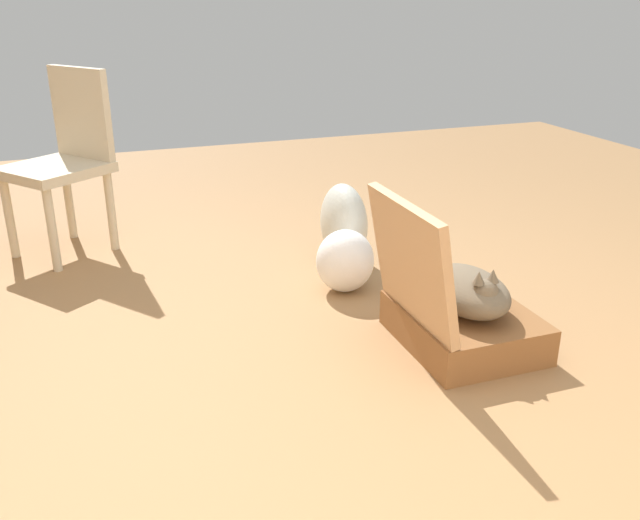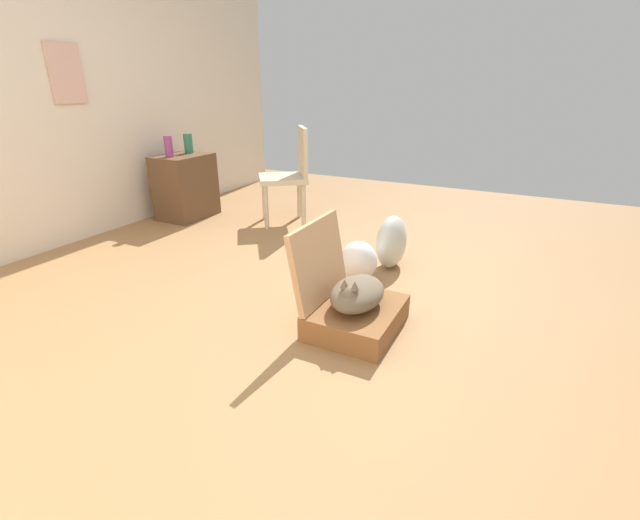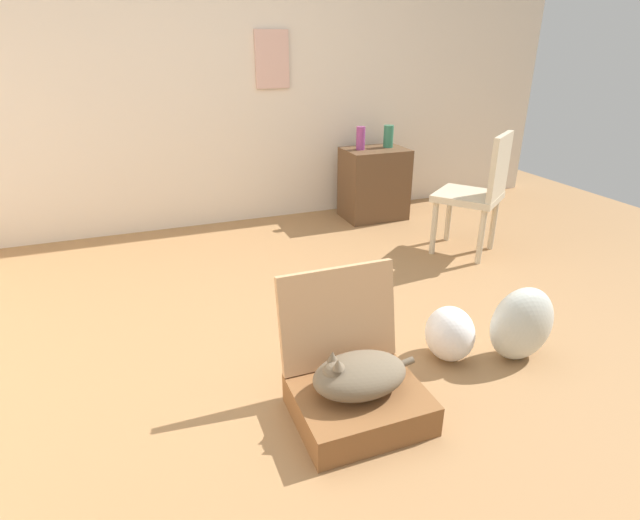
% 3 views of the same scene
% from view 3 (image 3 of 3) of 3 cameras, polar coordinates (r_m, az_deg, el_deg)
% --- Properties ---
extents(ground_plane, '(7.68, 7.68, 0.00)m').
position_cam_3_polar(ground_plane, '(2.75, 0.28, -9.61)').
color(ground_plane, '#9E7247').
rests_on(ground_plane, ground).
extents(wall_back, '(6.40, 0.15, 2.60)m').
position_cam_3_polar(wall_back, '(4.49, -10.86, 20.60)').
color(wall_back, beige).
rests_on(wall_back, ground).
extents(suitcase_base, '(0.55, 0.46, 0.14)m').
position_cam_3_polar(suitcase_base, '(2.25, 4.46, -16.13)').
color(suitcase_base, brown).
rests_on(suitcase_base, ground).
extents(suitcase_lid, '(0.55, 0.12, 0.46)m').
position_cam_3_polar(suitcase_lid, '(2.26, 2.09, -6.55)').
color(suitcase_lid, tan).
rests_on(suitcase_lid, suitcase_base).
extents(cat, '(0.49, 0.28, 0.21)m').
position_cam_3_polar(cat, '(2.15, 4.44, -13.00)').
color(cat, brown).
rests_on(cat, suitcase_base).
extents(plastic_bag_white, '(0.24, 0.27, 0.29)m').
position_cam_3_polar(plastic_bag_white, '(2.66, 14.67, -8.18)').
color(plastic_bag_white, white).
rests_on(plastic_bag_white, ground).
extents(plastic_bag_clear, '(0.36, 0.21, 0.40)m').
position_cam_3_polar(plastic_bag_clear, '(2.74, 22.14, -6.81)').
color(plastic_bag_clear, silver).
rests_on(plastic_bag_clear, ground).
extents(side_table, '(0.56, 0.41, 0.64)m').
position_cam_3_polar(side_table, '(4.65, 6.20, 8.69)').
color(side_table, brown).
rests_on(side_table, ground).
extents(vase_tall, '(0.08, 0.08, 0.20)m').
position_cam_3_polar(vase_tall, '(4.52, 4.68, 13.77)').
color(vase_tall, '#8C387A').
rests_on(vase_tall, side_table).
extents(vase_short, '(0.09, 0.09, 0.19)m').
position_cam_3_polar(vase_short, '(4.65, 7.86, 13.88)').
color(vase_short, '#2D7051').
rests_on(vase_short, side_table).
extents(chair, '(0.61, 0.62, 0.93)m').
position_cam_3_polar(chair, '(3.91, 17.71, 7.57)').
color(chair, beige).
rests_on(chair, ground).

